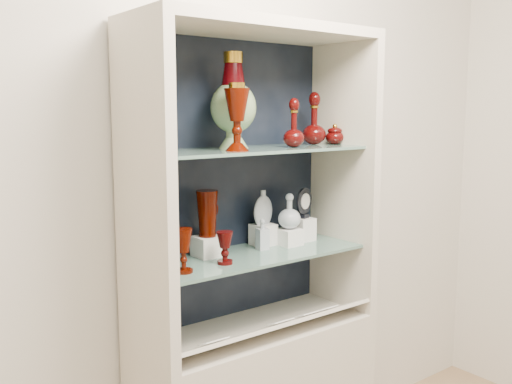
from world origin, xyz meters
TOP-DOWN VIEW (x-y plane):
  - wall_back at (0.00, 1.75)m, footprint 3.50×0.02m
  - cabinet_back_panel at (0.00, 1.72)m, footprint 0.98×0.02m
  - cabinet_side_left at (-0.48, 1.53)m, footprint 0.04×0.40m
  - cabinet_side_right at (0.48, 1.53)m, footprint 0.04×0.40m
  - cabinet_top_cap at (0.00, 1.53)m, footprint 1.00×0.40m
  - shelf_lower at (0.00, 1.55)m, footprint 0.92×0.34m
  - shelf_upper at (0.00, 1.55)m, footprint 0.92×0.34m
  - label_ledge at (0.00, 1.42)m, footprint 0.92×0.17m
  - label_card_0 at (-0.28, 1.42)m, footprint 0.10×0.06m
  - label_card_1 at (0.27, 1.42)m, footprint 0.10×0.06m
  - label_card_2 at (0.03, 1.42)m, footprint 0.10×0.06m
  - label_card_3 at (0.18, 1.42)m, footprint 0.10×0.06m
  - pedestal_lamp_left at (-0.43, 1.55)m, footprint 0.11×0.11m
  - pedestal_lamp_right at (-0.13, 1.47)m, footprint 0.12×0.12m
  - enamel_urn at (-0.06, 1.59)m, footprint 0.24×0.24m
  - ruby_decanter_a at (0.16, 1.49)m, footprint 0.09×0.09m
  - ruby_decanter_b at (0.35, 1.58)m, footprint 0.11×0.11m
  - lidded_bowl at (0.44, 1.54)m, footprint 0.10×0.10m
  - cobalt_goblet at (-0.43, 1.53)m, footprint 0.09×0.09m
  - ruby_goblet_tall at (-0.36, 1.48)m, footprint 0.07×0.07m
  - ruby_goblet_small at (-0.18, 1.49)m, footprint 0.07×0.07m
  - riser_ruby_pitcher at (-0.17, 1.62)m, footprint 0.10×0.10m
  - ruby_pitcher at (-0.17, 1.62)m, footprint 0.16×0.13m
  - clear_square_bottle at (0.07, 1.58)m, footprint 0.05×0.05m
  - riser_flat_flask at (0.12, 1.64)m, footprint 0.09×0.09m
  - flat_flask at (0.12, 1.64)m, footprint 0.11×0.06m
  - riser_clear_round_decanter at (0.21, 1.57)m, footprint 0.09×0.09m
  - clear_round_decanter at (0.21, 1.57)m, footprint 0.11×0.11m
  - riser_cameo_medallion at (0.32, 1.60)m, footprint 0.08×0.08m
  - cameo_medallion at (0.32, 1.60)m, footprint 0.12×0.07m

SIDE VIEW (x-z plane):
  - label_ledge at x=0.00m, z-range 0.74..0.82m
  - label_card_0 at x=-0.28m, z-range 0.78..0.81m
  - label_card_1 at x=0.27m, z-range 0.78..0.81m
  - label_card_2 at x=0.03m, z-range 0.78..0.81m
  - label_card_3 at x=0.18m, z-range 0.78..0.81m
  - shelf_lower at x=0.00m, z-range 1.04..1.05m
  - riser_clear_round_decanter at x=0.21m, z-range 1.05..1.12m
  - riser_ruby_pitcher at x=-0.17m, z-range 1.05..1.13m
  - riser_flat_flask at x=0.12m, z-range 1.05..1.14m
  - riser_cameo_medallion at x=0.32m, z-range 1.05..1.15m
  - ruby_goblet_small at x=-0.18m, z-range 1.05..1.17m
  - clear_square_bottle at x=0.07m, z-range 1.05..1.18m
  - ruby_goblet_tall at x=-0.36m, z-range 1.05..1.21m
  - cobalt_goblet at x=-0.43m, z-range 1.05..1.23m
  - clear_round_decanter at x=0.21m, z-range 1.12..1.26m
  - flat_flask at x=0.12m, z-range 1.14..1.29m
  - cameo_medallion at x=0.32m, z-range 1.15..1.29m
  - ruby_pitcher at x=-0.17m, z-range 1.13..1.31m
  - cabinet_back_panel at x=0.00m, z-range 0.75..1.90m
  - cabinet_side_left at x=-0.48m, z-range 0.75..1.90m
  - cabinet_side_right at x=0.48m, z-range 0.75..1.90m
  - wall_back at x=0.00m, z-range 0.00..2.80m
  - shelf_upper at x=0.00m, z-range 1.46..1.47m
  - lidded_bowl at x=0.44m, z-range 1.47..1.56m
  - ruby_decanter_a at x=0.16m, z-range 1.47..1.69m
  - ruby_decanter_b at x=0.35m, z-range 1.47..1.71m
  - pedestal_lamp_right at x=-0.13m, z-range 1.47..1.71m
  - pedestal_lamp_left at x=-0.43m, z-range 1.47..1.73m
  - enamel_urn at x=-0.06m, z-range 1.47..1.84m
  - cabinet_top_cap at x=0.00m, z-range 1.90..1.94m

